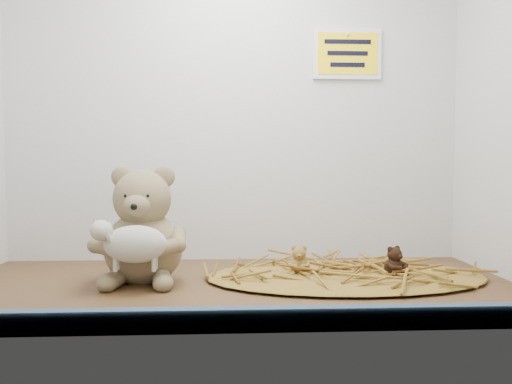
{
  "coord_description": "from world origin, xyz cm",
  "views": [
    {
      "loc": [
        -1.0,
        -103.59,
        25.16
      ],
      "look_at": [
        4.3,
        1.51,
        19.65
      ],
      "focal_mm": 35.0,
      "sensor_mm": 36.0,
      "label": 1
    }
  ],
  "objects_px": {
    "mini_teddy_brown": "(394,259)",
    "mini_teddy_tan": "(299,258)",
    "toy_lamb": "(135,244)",
    "main_teddy": "(143,224)"
  },
  "relations": [
    {
      "from": "mini_teddy_brown",
      "to": "mini_teddy_tan",
      "type": "bearing_deg",
      "value": 140.59
    },
    {
      "from": "toy_lamb",
      "to": "mini_teddy_tan",
      "type": "bearing_deg",
      "value": 17.7
    },
    {
      "from": "toy_lamb",
      "to": "mini_teddy_tan",
      "type": "xyz_separation_m",
      "value": [
        0.34,
        0.11,
        -0.05
      ]
    },
    {
      "from": "main_teddy",
      "to": "mini_teddy_brown",
      "type": "relative_size",
      "value": 3.84
    },
    {
      "from": "toy_lamb",
      "to": "mini_teddy_brown",
      "type": "distance_m",
      "value": 0.56
    },
    {
      "from": "toy_lamb",
      "to": "mini_teddy_tan",
      "type": "height_order",
      "value": "toy_lamb"
    },
    {
      "from": "main_teddy",
      "to": "mini_teddy_tan",
      "type": "distance_m",
      "value": 0.35
    },
    {
      "from": "main_teddy",
      "to": "toy_lamb",
      "type": "bearing_deg",
      "value": -88.07
    },
    {
      "from": "toy_lamb",
      "to": "main_teddy",
      "type": "bearing_deg",
      "value": 90.0
    },
    {
      "from": "main_teddy",
      "to": "toy_lamb",
      "type": "relative_size",
      "value": 1.54
    }
  ]
}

